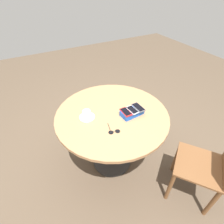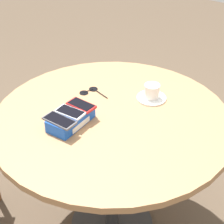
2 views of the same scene
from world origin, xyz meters
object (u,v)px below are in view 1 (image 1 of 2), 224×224
sunglasses (114,131)px  chair_near_window (206,168)px  round_table (112,122)px  phone_box (132,112)px  phone_gray (138,107)px  phone_red (126,112)px  coffee_cup (87,114)px  saucer (87,117)px  phone_white (132,110)px

sunglasses → chair_near_window: bearing=141.3°
chair_near_window → round_table: bearing=-53.0°
phone_box → phone_gray: (-0.07, -0.00, 0.03)m
phone_red → sunglasses: (0.19, 0.11, -0.06)m
phone_red → phone_gray: bearing=-178.5°
chair_near_window → coffee_cup: bearing=-45.5°
phone_red → saucer: (0.31, -0.16, -0.06)m
saucer → chair_near_window: bearing=134.4°
phone_gray → chair_near_window: (-0.33, 0.63, -0.36)m
phone_gray → coffee_cup: coffee_cup is taller
phone_red → coffee_cup: coffee_cup is taller
phone_gray → saucer: 0.48m
round_table → coffee_cup: bearing=-14.9°
saucer → phone_red: bearing=152.5°
phone_gray → phone_box: bearing=1.6°
phone_gray → phone_red: bearing=1.5°
round_table → phone_box: (-0.16, 0.10, 0.14)m
round_table → phone_white: bearing=146.1°
phone_gray → phone_white: size_ratio=1.10×
coffee_cup → phone_box: bearing=157.4°
round_table → sunglasses: (0.10, 0.21, 0.12)m
coffee_cup → sunglasses: coffee_cup is taller
phone_box → round_table: bearing=-32.5°
phone_gray → chair_near_window: phone_gray is taller
round_table → phone_white: size_ratio=8.22×
phone_gray → phone_red: (0.14, 0.00, 0.00)m
saucer → phone_gray: bearing=160.6°
phone_box → chair_near_window: chair_near_window is taller
sunglasses → chair_near_window: (-0.65, 0.52, -0.31)m
phone_gray → phone_white: same height
phone_box → sunglasses: (0.26, 0.11, -0.03)m
round_table → chair_near_window: 0.94m
phone_box → saucer: bearing=-22.8°
phone_white → coffee_cup: (0.38, -0.16, -0.02)m
round_table → chair_near_window: (-0.55, 0.73, -0.19)m
phone_box → sunglasses: phone_box is taller
phone_box → saucer: size_ratio=1.55×
phone_red → sunglasses: phone_red is taller
saucer → sunglasses: saucer is taller
saucer → chair_near_window: (-0.78, 0.79, -0.31)m
phone_white → saucer: size_ratio=0.92×
phone_gray → coffee_cup: bearing=-19.3°
coffee_cup → saucer: bearing=-150.0°
phone_red → coffee_cup: 0.36m
chair_near_window → phone_white: bearing=-57.8°
phone_red → sunglasses: 0.22m
phone_gray → saucer: size_ratio=1.01×
phone_white → saucer: (0.38, -0.17, -0.06)m
round_table → phone_gray: size_ratio=7.48×
phone_box → phone_white: size_ratio=1.68×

